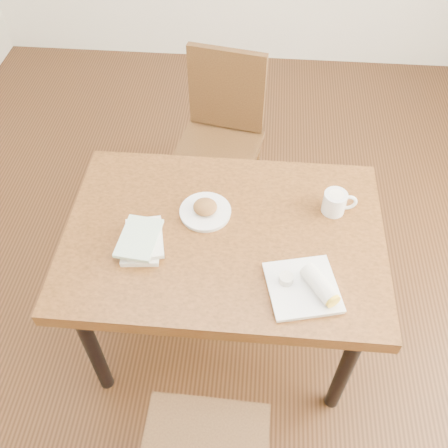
# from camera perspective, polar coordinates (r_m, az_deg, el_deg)

# --- Properties ---
(ground) EXTENTS (4.00, 5.00, 0.01)m
(ground) POSITION_cam_1_polar(r_m,az_deg,el_deg) (2.53, 0.00, -11.94)
(ground) COLOR #472814
(ground) RESTS_ON ground
(room_walls) EXTENTS (4.02, 5.02, 2.80)m
(room_walls) POSITION_cam_1_polar(r_m,az_deg,el_deg) (1.35, 0.00, 23.70)
(room_walls) COLOR white
(room_walls) RESTS_ON ground
(table) EXTENTS (1.22, 0.84, 0.75)m
(table) POSITION_cam_1_polar(r_m,az_deg,el_deg) (1.97, 0.00, -2.50)
(table) COLOR brown
(table) RESTS_ON ground
(chair_far) EXTENTS (0.49, 0.49, 0.95)m
(chair_far) POSITION_cam_1_polar(r_m,az_deg,el_deg) (2.66, -0.33, 10.62)
(chair_far) COLOR #4E3316
(chair_far) RESTS_ON ground
(plate_scone) EXTENTS (0.20, 0.20, 0.06)m
(plate_scone) POSITION_cam_1_polar(r_m,az_deg,el_deg) (1.95, -2.15, 1.60)
(plate_scone) COLOR white
(plate_scone) RESTS_ON table
(coffee_mug) EXTENTS (0.14, 0.09, 0.09)m
(coffee_mug) POSITION_cam_1_polar(r_m,az_deg,el_deg) (1.99, 12.63, 2.45)
(coffee_mug) COLOR white
(coffee_mug) RESTS_ON table
(plate_burrito) EXTENTS (0.29, 0.29, 0.08)m
(plate_burrito) POSITION_cam_1_polar(r_m,az_deg,el_deg) (1.75, 9.53, -7.07)
(plate_burrito) COLOR white
(plate_burrito) RESTS_ON table
(book_stack) EXTENTS (0.18, 0.23, 0.05)m
(book_stack) POSITION_cam_1_polar(r_m,az_deg,el_deg) (1.87, -9.36, -1.85)
(book_stack) COLOR white
(book_stack) RESTS_ON table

